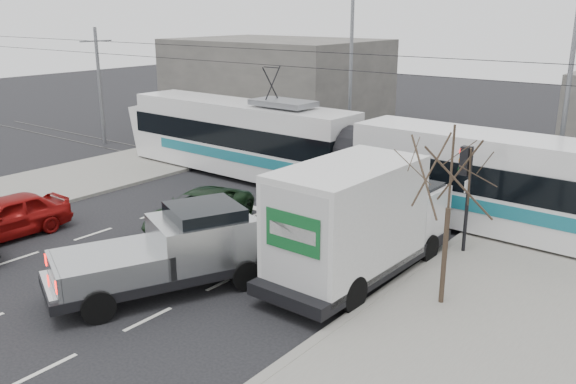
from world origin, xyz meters
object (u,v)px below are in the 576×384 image
Objects in this scene: street_lamp_near at (564,84)px; box_truck at (359,222)px; green_car at (199,210)px; bare_tree at (451,176)px; traffic_signal at (466,176)px; street_lamp_far at (348,65)px; silver_pickup at (178,249)px; red_car at (5,217)px; navy_pickup at (395,213)px; tram at (357,157)px.

street_lamp_near is 12.02m from box_truck.
box_truck is at bearing -12.37° from green_car.
bare_tree is 4.28m from traffic_signal.
street_lamp_far is 13.92m from green_car.
street_lamp_near is at bearing 91.30° from silver_pickup.
street_lamp_near is 22.10m from red_car.
navy_pickup is 14.06m from red_car.
bare_tree is at bearing -48.88° from street_lamp_far.
silver_pickup is 1.42× the size of green_car.
tram reaches higher than green_car.
traffic_signal is 6.73m from tram.
red_car is (-11.32, -8.32, -0.28)m from navy_pickup.
silver_pickup reaches higher than navy_pickup.
street_lamp_far reaches higher than green_car.
street_lamp_far is 13.46m from navy_pickup.
bare_tree is 15.78m from red_car.
bare_tree is 0.56× the size of street_lamp_near.
street_lamp_far is 1.69× the size of navy_pickup.
traffic_signal reaches higher than red_car.
street_lamp_near is (0.84, 7.50, 2.37)m from traffic_signal.
box_truck is at bearing -56.50° from tram.
street_lamp_far is (-11.79, 13.50, 1.32)m from bare_tree.
green_car is at bearing 177.59° from bare_tree.
green_car is at bearing 48.35° from red_car.
street_lamp_far reaches higher than tram.
box_truck reaches higher than green_car.
tram is 13.96m from red_car.
traffic_signal is 16.26m from red_car.
navy_pickup is at bearing -112.26° from street_lamp_near.
traffic_signal is 0.40× the size of street_lamp_near.
bare_tree is 0.71× the size of silver_pickup.
bare_tree is at bearing -74.24° from traffic_signal.
street_lamp_near and street_lamp_far have the same top height.
street_lamp_near is 1.96× the size of red_car.
bare_tree is at bearing 19.35° from red_car.
box_truck is 1.41× the size of navy_pickup.
tram is 3.79× the size of silver_pickup.
silver_pickup is (0.40, -10.62, -0.72)m from tram.
bare_tree is 10.47m from green_car.
bare_tree reaches higher than traffic_signal.
silver_pickup is at bearing -121.61° from navy_pickup.
navy_pickup is at bearing -40.47° from tram.
silver_pickup is at bearing -73.45° from street_lamp_far.
green_car is at bearing -112.20° from tram.
tram is at bearing 153.32° from traffic_signal.
bare_tree is 11.58m from street_lamp_near.
street_lamp_far is 18.85m from red_car.
navy_pickup is (-0.60, 3.50, -0.77)m from box_truck.
bare_tree is 17.97m from street_lamp_far.
traffic_signal is 0.73× the size of green_car.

